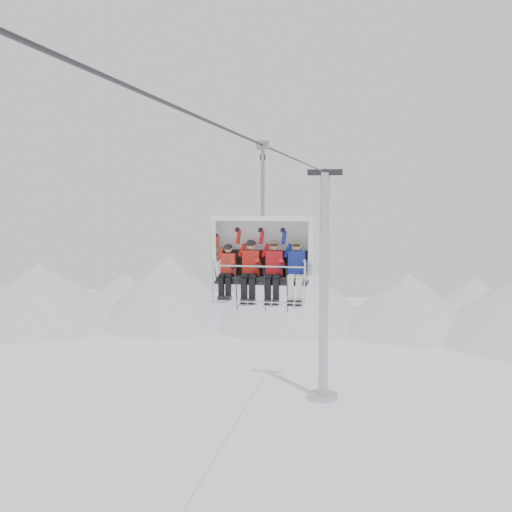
% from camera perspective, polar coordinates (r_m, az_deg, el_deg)
% --- Properties ---
extents(ridgeline, '(72.00, 21.00, 7.00)m').
position_cam_1_polar(ridgeline, '(57.99, 5.95, -3.64)').
color(ridgeline, silver).
rests_on(ridgeline, ground).
extents(lift_tower_right, '(2.00, 1.80, 13.48)m').
position_cam_1_polar(lift_tower_right, '(37.67, 6.04, -4.10)').
color(lift_tower_right, '#B2B5BA').
rests_on(lift_tower_right, ground).
extents(haul_cable, '(0.06, 50.00, 0.06)m').
position_cam_1_polar(haul_cable, '(15.33, 0.00, 10.08)').
color(haul_cable, '#292A2E').
rests_on(haul_cable, lift_tower_left).
extents(chairlift_carrier, '(2.49, 1.17, 3.98)m').
position_cam_1_polar(chairlift_carrier, '(16.39, 0.67, 0.69)').
color(chairlift_carrier, black).
rests_on(chairlift_carrier, haul_cable).
extents(skier_far_left, '(0.37, 1.69, 1.51)m').
position_cam_1_polar(skier_far_left, '(16.31, -2.55, -1.19)').
color(skier_far_left, red).
rests_on(skier_far_left, chairlift_carrier).
extents(skier_center_left, '(0.43, 1.69, 1.69)m').
position_cam_1_polar(skier_center_left, '(16.19, -0.49, -1.05)').
color(skier_center_left, red).
rests_on(skier_center_left, chairlift_carrier).
extents(skier_center_right, '(0.43, 1.69, 1.69)m').
position_cam_1_polar(skier_center_right, '(16.09, 1.61, -1.09)').
color(skier_center_right, red).
rests_on(skier_center_right, chairlift_carrier).
extents(skier_far_right, '(0.43, 1.69, 1.69)m').
position_cam_1_polar(skier_far_right, '(16.02, 3.62, -1.13)').
color(skier_far_right, navy).
rests_on(skier_far_right, chairlift_carrier).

